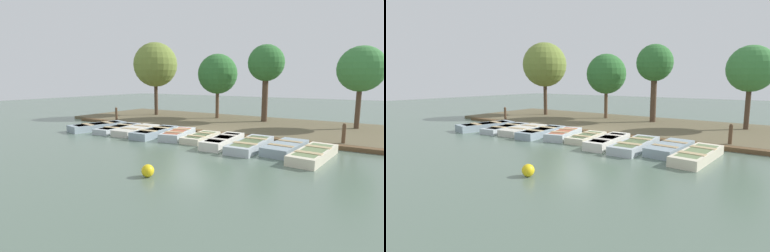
# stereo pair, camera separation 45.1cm
# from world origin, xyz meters

# --- Properties ---
(ground_plane) EXTENTS (80.00, 80.00, 0.00)m
(ground_plane) POSITION_xyz_m (0.00, 0.00, 0.00)
(ground_plane) COLOR #566B5B
(shore_bank) EXTENTS (8.00, 24.00, 0.20)m
(shore_bank) POSITION_xyz_m (-5.00, 0.00, 0.10)
(shore_bank) COLOR brown
(shore_bank) RESTS_ON ground_plane
(dock_walkway) EXTENTS (1.36, 21.09, 0.19)m
(dock_walkway) POSITION_xyz_m (-1.24, 0.00, 0.10)
(dock_walkway) COLOR brown
(dock_walkway) RESTS_ON ground_plane
(rowboat_0) EXTENTS (3.63, 2.00, 0.43)m
(rowboat_0) POSITION_xyz_m (1.61, -5.98, 0.21)
(rowboat_0) COLOR #8C9EA8
(rowboat_0) RESTS_ON ground_plane
(rowboat_1) EXTENTS (3.35, 1.41, 0.34)m
(rowboat_1) POSITION_xyz_m (1.27, -4.53, 0.16)
(rowboat_1) COLOR #B2BCC1
(rowboat_1) RESTS_ON ground_plane
(rowboat_2) EXTENTS (3.19, 1.48, 0.38)m
(rowboat_2) POSITION_xyz_m (1.19, -3.08, 0.19)
(rowboat_2) COLOR beige
(rowboat_2) RESTS_ON ground_plane
(rowboat_3) EXTENTS (3.31, 1.32, 0.41)m
(rowboat_3) POSITION_xyz_m (1.25, -1.63, 0.20)
(rowboat_3) COLOR #8C9EA8
(rowboat_3) RESTS_ON ground_plane
(rowboat_4) EXTENTS (2.93, 1.67, 0.42)m
(rowboat_4) POSITION_xyz_m (1.05, -0.20, 0.21)
(rowboat_4) COLOR #B2BCC1
(rowboat_4) RESTS_ON ground_plane
(rowboat_5) EXTENTS (2.70, 1.21, 0.34)m
(rowboat_5) POSITION_xyz_m (0.96, 1.20, 0.17)
(rowboat_5) COLOR beige
(rowboat_5) RESTS_ON ground_plane
(rowboat_6) EXTENTS (3.25, 1.15, 0.43)m
(rowboat_6) POSITION_xyz_m (1.38, 2.70, 0.21)
(rowboat_6) COLOR silver
(rowboat_6) RESTS_ON ground_plane
(rowboat_7) EXTENTS (3.48, 1.24, 0.39)m
(rowboat_7) POSITION_xyz_m (1.34, 4.07, 0.19)
(rowboat_7) COLOR #B2BCC1
(rowboat_7) RESTS_ON ground_plane
(rowboat_8) EXTENTS (2.97, 1.36, 0.40)m
(rowboat_8) POSITION_xyz_m (1.08, 5.57, 0.20)
(rowboat_8) COLOR #8C9EA8
(rowboat_8) RESTS_ON ground_plane
(rowboat_9) EXTENTS (3.42, 1.37, 0.40)m
(rowboat_9) POSITION_xyz_m (1.68, 6.83, 0.20)
(rowboat_9) COLOR beige
(rowboat_9) RESTS_ON ground_plane
(mooring_post_near) EXTENTS (0.17, 0.17, 1.13)m
(mooring_post_near) POSITION_xyz_m (-1.26, -7.41, 0.57)
(mooring_post_near) COLOR brown
(mooring_post_near) RESTS_ON ground_plane
(mooring_post_far) EXTENTS (0.17, 0.17, 1.13)m
(mooring_post_far) POSITION_xyz_m (-1.26, 7.55, 0.57)
(mooring_post_far) COLOR brown
(mooring_post_far) RESTS_ON ground_plane
(buoy) EXTENTS (0.41, 0.41, 0.41)m
(buoy) POSITION_xyz_m (6.92, 2.85, 0.21)
(buoy) COLOR yellow
(buoy) RESTS_ON ground_plane
(park_tree_far_left) EXTENTS (3.62, 3.62, 6.15)m
(park_tree_far_left) POSITION_xyz_m (-5.49, -7.17, 4.33)
(park_tree_far_left) COLOR #4C3828
(park_tree_far_left) RESTS_ON ground_plane
(park_tree_left) EXTENTS (2.99, 2.99, 5.04)m
(park_tree_left) POSITION_xyz_m (-6.32, -1.80, 3.53)
(park_tree_left) COLOR brown
(park_tree_left) RESTS_ON ground_plane
(park_tree_center) EXTENTS (2.50, 2.50, 5.51)m
(park_tree_center) POSITION_xyz_m (-6.44, 1.90, 4.17)
(park_tree_center) COLOR #4C3828
(park_tree_center) RESTS_ON ground_plane
(park_tree_right) EXTENTS (2.67, 2.67, 5.08)m
(park_tree_right) POSITION_xyz_m (-6.41, 7.66, 3.71)
(park_tree_right) COLOR #4C3828
(park_tree_right) RESTS_ON ground_plane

